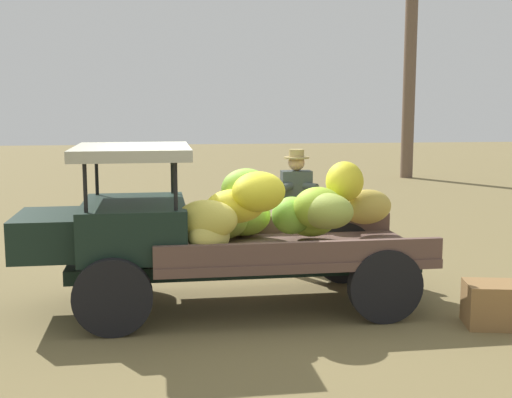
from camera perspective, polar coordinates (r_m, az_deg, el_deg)
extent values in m
plane|color=olive|center=(7.70, -3.02, -9.10)|extent=(60.00, 60.00, 0.00)
cube|color=black|center=(7.56, -0.75, -5.90)|extent=(4.01, 0.53, 0.16)
cylinder|color=black|center=(6.75, -12.22, -8.27)|extent=(0.79, 0.16, 0.79)
cylinder|color=black|center=(8.30, -11.53, -5.15)|extent=(0.79, 0.16, 0.79)
cylinder|color=black|center=(7.13, 11.04, -7.35)|extent=(0.79, 0.16, 0.79)
cylinder|color=black|center=(8.61, 7.48, -4.56)|extent=(0.79, 0.16, 0.79)
cube|color=brown|center=(7.59, 2.62, -4.46)|extent=(3.04, 1.79, 0.10)
cube|color=brown|center=(6.79, 3.94, -4.60)|extent=(3.00, 0.15, 0.22)
cube|color=brown|center=(8.33, 1.57, -2.19)|extent=(3.00, 0.15, 0.22)
cube|color=black|center=(7.39, -10.41, -2.36)|extent=(1.14, 1.55, 0.55)
cube|color=black|center=(7.49, -17.31, -2.90)|extent=(0.73, 1.08, 0.44)
cylinder|color=black|center=(6.70, -14.47, 1.18)|extent=(0.04, 0.04, 0.55)
cylinder|color=black|center=(7.98, -13.53, 2.31)|extent=(0.04, 0.04, 0.55)
cylinder|color=black|center=(6.67, -6.93, 1.35)|extent=(0.04, 0.04, 0.55)
cylinder|color=black|center=(7.95, -7.20, 2.46)|extent=(0.04, 0.04, 0.55)
cube|color=#AAA892|center=(7.29, -10.58, 4.03)|extent=(1.26, 1.55, 0.12)
ellipsoid|color=yellow|center=(7.04, 0.25, 0.63)|extent=(0.88, 0.87, 0.54)
ellipsoid|color=#81B437|center=(7.31, -0.84, 0.87)|extent=(0.56, 0.41, 0.47)
ellipsoid|color=gold|center=(6.82, -4.26, -1.78)|extent=(0.76, 0.66, 0.53)
ellipsoid|color=#95BD2E|center=(7.60, 5.37, -0.77)|extent=(0.69, 0.74, 0.64)
ellipsoid|color=gold|center=(8.28, 9.47, -0.67)|extent=(0.76, 0.64, 0.51)
ellipsoid|color=yellow|center=(7.94, 7.62, 1.50)|extent=(0.56, 0.62, 0.57)
ellipsoid|color=#97AB42|center=(7.48, 6.04, -1.02)|extent=(0.84, 0.82, 0.55)
ellipsoid|color=#81C230|center=(7.87, -3.27, -1.67)|extent=(0.67, 0.60, 0.48)
ellipsoid|color=#C3B752|center=(6.83, -4.10, -3.17)|extent=(0.60, 0.63, 0.52)
ellipsoid|color=#A6D138|center=(7.92, 4.74, -1.80)|extent=(0.84, 0.84, 0.51)
ellipsoid|color=#80C436|center=(7.74, 3.09, -1.42)|extent=(0.62, 0.70, 0.59)
ellipsoid|color=yellow|center=(7.08, -1.80, -0.61)|extent=(0.72, 0.55, 0.39)
ellipsoid|color=#93AC3C|center=(7.86, -2.80, -1.84)|extent=(0.70, 0.68, 0.57)
ellipsoid|color=#A6CF40|center=(8.02, -1.02, -1.40)|extent=(0.74, 0.62, 0.56)
cylinder|color=olive|center=(9.03, 4.25, -3.74)|extent=(0.15, 0.15, 0.84)
cylinder|color=olive|center=(8.99, 2.61, -3.79)|extent=(0.15, 0.15, 0.84)
cube|color=#373F3D|center=(8.89, 3.47, 0.65)|extent=(0.40, 0.24, 0.56)
cylinder|color=#373F3D|center=(8.80, 4.23, 1.11)|extent=(0.33, 0.38, 0.10)
cylinder|color=#373F3D|center=(8.76, 2.95, 1.10)|extent=(0.33, 0.37, 0.10)
sphere|color=tan|center=(8.85, 3.49, 3.15)|extent=(0.22, 0.22, 0.22)
cylinder|color=#97834E|center=(8.84, 3.50, 3.57)|extent=(0.34, 0.34, 0.02)
cylinder|color=#97834E|center=(8.84, 3.50, 3.96)|extent=(0.20, 0.20, 0.10)
cube|color=olive|center=(7.37, 19.57, -8.53)|extent=(0.61, 0.56, 0.45)
cylinder|color=brown|center=(21.16, 13.20, 14.84)|extent=(0.38, 0.38, 9.60)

